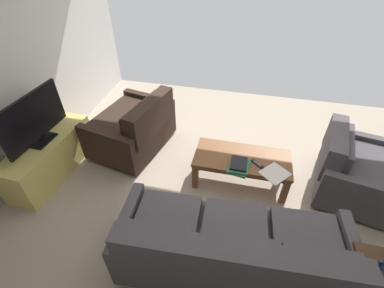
{
  "coord_description": "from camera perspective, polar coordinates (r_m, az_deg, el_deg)",
  "views": [
    {
      "loc": [
        0.03,
        2.28,
        2.57
      ],
      "look_at": [
        0.5,
        0.22,
        0.83
      ],
      "focal_mm": 25.04,
      "sensor_mm": 36.0,
      "label": 1
    }
  ],
  "objects": [
    {
      "name": "flat_tv",
      "position": [
        3.58,
        -30.73,
        4.53
      ],
      "size": [
        0.21,
        0.94,
        0.61
      ],
      "color": "black",
      "rests_on": "tv_stand"
    },
    {
      "name": "coffee_table",
      "position": [
        3.31,
        10.59,
        -3.63
      ],
      "size": [
        1.15,
        0.53,
        0.41
      ],
      "color": "brown",
      "rests_on": "ground"
    },
    {
      "name": "loveseat_near",
      "position": [
        3.86,
        -12.24,
        3.54
      ],
      "size": [
        1.07,
        1.28,
        0.84
      ],
      "color": "black",
      "rests_on": "ground"
    },
    {
      "name": "loose_magazine",
      "position": [
        3.15,
        17.26,
        -5.99
      ],
      "size": [
        0.38,
        0.38,
        0.01
      ],
      "primitive_type": "cube",
      "rotation": [
        0.0,
        0.0,
        5.58
      ],
      "color": "silver",
      "rests_on": "coffee_table"
    },
    {
      "name": "tv_remote",
      "position": [
        3.2,
        13.74,
        -4.13
      ],
      "size": [
        0.15,
        0.14,
        0.02
      ],
      "color": "black",
      "rests_on": "coffee_table"
    },
    {
      "name": "ground_plane",
      "position": [
        3.44,
        9.07,
        -9.71
      ],
      "size": [
        5.45,
        5.06,
        0.01
      ],
      "primitive_type": "cube",
      "color": "tan"
    },
    {
      "name": "sofa_main",
      "position": [
        2.54,
        8.56,
        -21.65
      ],
      "size": [
        2.08,
        0.91,
        0.84
      ],
      "color": "black",
      "rests_on": "ground"
    },
    {
      "name": "tv_stand",
      "position": [
        3.89,
        -27.96,
        -2.4
      ],
      "size": [
        0.48,
        1.29,
        0.52
      ],
      "color": "#D8C666",
      "rests_on": "ground"
    },
    {
      "name": "armchair_side",
      "position": [
        3.68,
        31.45,
        -4.84
      ],
      "size": [
        1.05,
        1.14,
        0.81
      ],
      "color": "black",
      "rests_on": "ground"
    },
    {
      "name": "book_stack",
      "position": [
        3.09,
        9.96,
        -4.59
      ],
      "size": [
        0.27,
        0.3,
        0.09
      ],
      "color": "#337F51",
      "rests_on": "coffee_table"
    }
  ]
}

